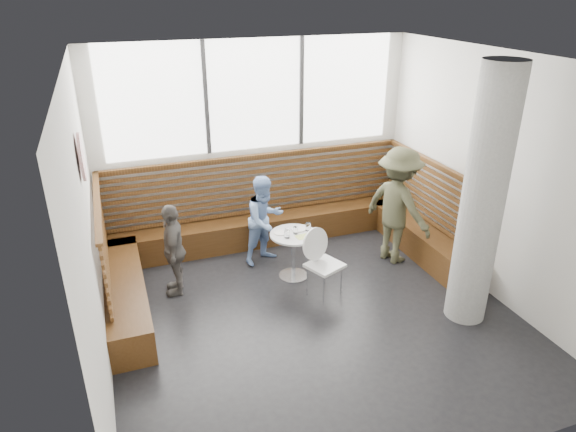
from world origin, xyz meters
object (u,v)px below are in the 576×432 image
object	(u,v)px
cafe_table	(294,246)
child_back	(265,220)
concrete_column	(483,200)
child_left	(174,249)
cafe_chair	(323,257)
adult_man	(398,206)

from	to	relation	value
cafe_table	child_back	distance (m)	0.67
concrete_column	child_back	world-z (taller)	concrete_column
concrete_column	child_back	bearing A→B (deg)	131.67
child_back	child_left	size ratio (longest dim) A/B	1.05
cafe_chair	adult_man	world-z (taller)	adult_man
child_back	child_left	xyz separation A→B (m)	(-1.42, -0.42, -0.03)
cafe_table	child_back	size ratio (longest dim) A/B	0.51
cafe_table	cafe_chair	size ratio (longest dim) A/B	0.74
cafe_table	adult_man	xyz separation A→B (m)	(1.65, -0.03, 0.40)
concrete_column	cafe_chair	size ratio (longest dim) A/B	3.38
cafe_chair	adult_man	bearing A→B (deg)	-3.24
concrete_column	adult_man	xyz separation A→B (m)	(-0.11, 1.61, -0.70)
adult_man	child_left	world-z (taller)	adult_man
concrete_column	adult_man	world-z (taller)	concrete_column
concrete_column	cafe_chair	world-z (taller)	concrete_column
cafe_chair	child_left	distance (m)	2.01
child_back	cafe_table	bearing A→B (deg)	-90.29
cafe_table	adult_man	bearing A→B (deg)	-0.90
child_left	cafe_chair	bearing A→B (deg)	79.87
cafe_chair	adult_man	xyz separation A→B (m)	(1.42, 0.50, 0.34)
concrete_column	adult_man	distance (m)	1.76
cafe_table	cafe_chair	distance (m)	0.58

